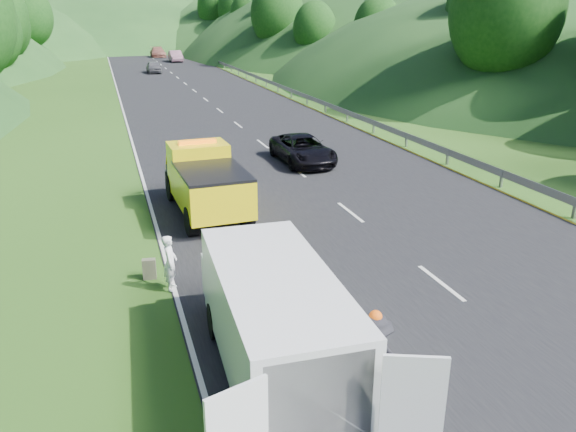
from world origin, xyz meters
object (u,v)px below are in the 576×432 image
object	(u,v)px
suitcase	(149,269)
passing_suv	(303,163)
worker	(370,403)
tow_truck	(205,181)
spare_tire	(365,403)
white_van	(273,316)
child	(260,281)
woman	(172,289)

from	to	relation	value
suitcase	passing_suv	size ratio (longest dim) A/B	0.12
worker	suitcase	bearing A→B (deg)	112.09
tow_truck	passing_suv	bearing A→B (deg)	42.82
spare_tire	tow_truck	bearing A→B (deg)	94.58
worker	suitcase	xyz separation A→B (m)	(-3.47, 6.62, 0.29)
white_van	suitcase	size ratio (longest dim) A/B	11.42
tow_truck	spare_tire	world-z (taller)	tow_truck
child	spare_tire	distance (m)	5.54
suitcase	spare_tire	size ratio (longest dim) A/B	0.89
worker	spare_tire	xyz separation A→B (m)	(-0.09, 0.02, 0.00)
tow_truck	spare_tire	size ratio (longest dim) A/B	9.06
woman	worker	distance (m)	6.50
tow_truck	white_van	world-z (taller)	tow_truck
woman	worker	xyz separation A→B (m)	(2.97, -5.78, 0.00)
tow_truck	worker	xyz separation A→B (m)	(1.01, -11.52, -1.22)
child	passing_suv	bearing A→B (deg)	82.00
child	suitcase	distance (m)	3.04
suitcase	passing_suv	world-z (taller)	passing_suv
passing_suv	white_van	bearing A→B (deg)	-112.00
tow_truck	worker	bearing A→B (deg)	-87.34
tow_truck	woman	xyz separation A→B (m)	(-1.96, -5.73, -1.22)
tow_truck	suitcase	size ratio (longest dim) A/B	10.19
suitcase	white_van	bearing A→B (deg)	-68.66
tow_truck	passing_suv	distance (m)	8.23
white_van	suitcase	xyz separation A→B (m)	(-2.02, 5.16, -1.02)
white_van	woman	world-z (taller)	white_van
passing_suv	suitcase	bearing A→B (deg)	-128.21
woman	spare_tire	distance (m)	6.44
tow_truck	suitcase	world-z (taller)	tow_truck
white_van	woman	xyz separation A→B (m)	(-1.52, 4.32, -1.30)
woman	passing_suv	world-z (taller)	woman
passing_suv	worker	bearing A→B (deg)	-105.98
woman	child	xyz separation A→B (m)	(2.33, -0.25, 0.00)
spare_tire	passing_suv	size ratio (longest dim) A/B	0.14
worker	spare_tire	bearing A→B (deg)	161.57
white_van	child	bearing A→B (deg)	81.07
woman	passing_suv	size ratio (longest dim) A/B	0.32
tow_truck	white_van	xyz separation A→B (m)	(-0.44, -10.06, 0.09)
woman	tow_truck	bearing A→B (deg)	-6.68
woman	spare_tire	world-z (taller)	woman
tow_truck	worker	size ratio (longest dim) A/B	3.19
worker	passing_suv	xyz separation A→B (m)	(4.72, 17.29, 0.00)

